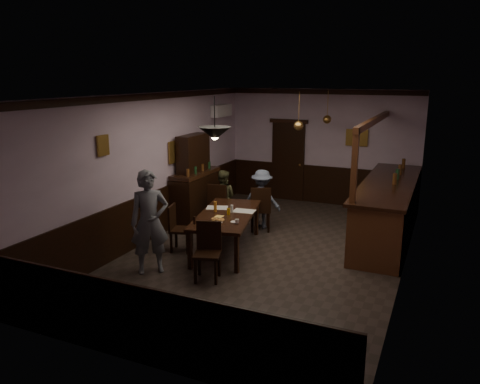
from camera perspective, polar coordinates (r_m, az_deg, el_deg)
The scene contains 31 objects.
room at distance 8.72m, azimuth 3.41°, elevation 1.90°, with size 5.01×8.01×3.01m.
dining_table at distance 9.02m, azimuth -1.68°, elevation -3.02°, with size 1.45×2.36×0.75m.
chair_far_left at distance 10.34m, azimuth -2.57°, elevation -1.49°, with size 0.49×0.49×1.03m.
chair_far_right at distance 10.17m, azimuth 2.52°, elevation -1.84°, with size 0.57×0.57×1.00m.
chair_near at distance 7.86m, azimuth -3.92°, elevation -6.85°, with size 0.53×0.53×0.97m.
chair_side at distance 9.14m, azimuth -7.64°, elevation -4.13°, with size 0.48×0.48×0.92m.
person_standing at distance 8.13m, azimuth -10.96°, elevation -3.62°, with size 0.66×0.43×1.80m, color slate.
person_seated_left at distance 10.58m, azimuth -2.15°, elevation -0.71°, with size 0.62×0.48×1.27m, color #4F5030.
person_seated_right at distance 10.41m, azimuth 2.68°, elevation -0.85°, with size 0.85×0.49×1.32m, color slate.
newspaper_left at distance 9.38m, azimuth -2.81°, elevation -1.92°, with size 0.42×0.30×0.01m, color silver.
newspaper_right at distance 9.14m, azimuth 0.50°, elevation -2.34°, with size 0.42×0.30×0.01m, color silver.
napkin at distance 8.81m, azimuth -2.56°, elevation -2.99°, with size 0.15×0.15×0.00m, color #FBC75C.
saucer at distance 8.46m, azimuth -0.67°, elevation -3.67°, with size 0.15×0.15×0.01m, color white.
coffee_cup at distance 8.36m, azimuth -0.38°, elevation -3.58°, with size 0.08×0.08×0.07m, color white.
pastry_plate at distance 8.48m, azimuth -2.85°, elevation -3.64°, with size 0.22×0.22×0.01m, color white.
pastry_ring_a at distance 8.54m, azimuth -3.13°, elevation -3.32°, with size 0.13×0.13×0.04m, color #C68C47.
pastry_ring_b at distance 8.49m, azimuth -2.34°, elevation -3.42°, with size 0.13×0.13×0.04m, color #C68C47.
soda_can at distance 8.92m, azimuth -1.41°, elevation -2.37°, with size 0.07×0.07×0.12m, color yellow.
beer_glass at distance 9.10m, azimuth -3.03°, elevation -1.80°, with size 0.06×0.06×0.20m, color #BF721E.
water_glass at distance 9.04m, azimuth -1.01°, elevation -2.06°, with size 0.06×0.06×0.15m, color silver.
pepper_mill at distance 8.38m, azimuth -5.57°, elevation -3.45°, with size 0.04×0.04×0.14m, color black.
sideboard at distance 10.83m, azimuth -5.45°, elevation 0.55°, with size 0.55×1.54×2.03m.
bar_counter at distance 10.39m, azimuth 17.65°, elevation -1.71°, with size 1.03×4.44×2.49m.
door_back at distance 12.76m, azimuth 5.87°, elevation 3.68°, with size 0.90×0.06×2.10m, color black.
ac_unit at distance 12.17m, azimuth -2.28°, elevation 9.89°, with size 0.20×0.85×0.30m.
picture_left_small at distance 8.48m, azimuth -16.37°, elevation 5.47°, with size 0.04×0.28×0.36m.
picture_left_large at distance 10.47m, azimuth -7.73°, elevation 4.96°, with size 0.04×0.62×0.48m.
picture_back at distance 12.23m, azimuth 14.06°, elevation 6.44°, with size 0.55×0.04×0.42m.
pendant_iron at distance 7.90m, azimuth -3.10°, elevation 7.15°, with size 0.56×0.56×0.72m.
pendant_brass_mid at distance 10.00m, azimuth 7.14°, elevation 8.01°, with size 0.20×0.20×0.81m.
pendant_brass_far at distance 11.56m, azimuth 10.56°, elevation 8.69°, with size 0.20×0.20×0.81m.
Camera 1 is at (2.99, -7.99, 3.33)m, focal length 35.00 mm.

